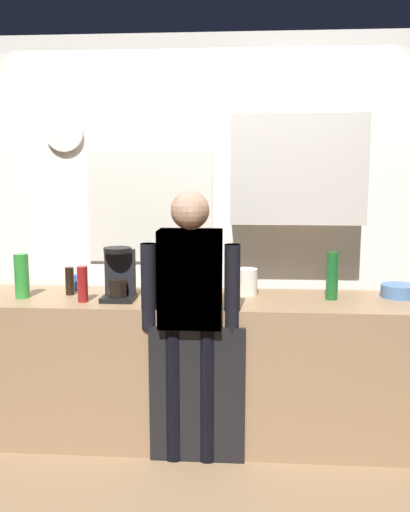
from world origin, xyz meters
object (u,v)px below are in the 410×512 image
object	(u,v)px
bottle_dark_sauce	(70,281)
person_guest	(190,304)
person_at_sink	(190,304)
coffee_maker	(119,276)
potted_plant	(161,272)
cup_yellow_cup	(233,297)
mixing_bowl	(399,291)
cup_blue_mug	(79,282)
bottle_clear_soda	(22,276)
bottle_red_vinegar	(83,284)
storage_canister	(247,282)
bottle_green_wine	(332,276)

from	to	relation	value
bottle_dark_sauce	person_guest	xyz separation A→B (m)	(0.82, -0.34, -0.06)
bottle_dark_sauce	person_at_sink	xyz separation A→B (m)	(0.82, -0.34, -0.06)
coffee_maker	person_at_sink	xyz separation A→B (m)	(0.47, -0.24, -0.11)
potted_plant	person_at_sink	xyz separation A→B (m)	(0.24, -0.46, -0.10)
cup_yellow_cup	potted_plant	xyz separation A→B (m)	(-0.48, 0.28, 0.09)
cup_yellow_cup	mixing_bowl	xyz separation A→B (m)	(1.04, 0.25, -0.00)
person_at_sink	bottle_dark_sauce	bearing A→B (deg)	148.72
mixing_bowl	cup_blue_mug	bearing A→B (deg)	177.91
bottle_clear_soda	potted_plant	distance (m)	0.88
bottle_red_vinegar	cup_yellow_cup	size ratio (longest dim) A/B	2.59
cup_blue_mug	bottle_clear_soda	bearing A→B (deg)	-136.88
coffee_maker	mixing_bowl	distance (m)	1.76
mixing_bowl	bottle_clear_soda	bearing A→B (deg)	-175.44
mixing_bowl	potted_plant	world-z (taller)	potted_plant
bottle_red_vinegar	cup_yellow_cup	distance (m)	0.92
bottle_red_vinegar	cup_blue_mug	size ratio (longest dim) A/B	2.20
mixing_bowl	person_guest	bearing A→B (deg)	-161.55
bottle_dark_sauce	cup_yellow_cup	world-z (taller)	bottle_dark_sauce
cup_yellow_cup	bottle_clear_soda	bearing A→B (deg)	177.44
coffee_maker	bottle_dark_sauce	size ratio (longest dim) A/B	1.83
coffee_maker	storage_canister	size ratio (longest dim) A/B	1.94
bottle_green_wine	bottle_dark_sauce	distance (m)	1.67
cup_blue_mug	person_guest	xyz separation A→B (m)	(0.81, -0.50, -0.02)
bottle_dark_sauce	cup_blue_mug	xyz separation A→B (m)	(0.01, 0.16, -0.04)
bottle_red_vinegar	cup_yellow_cup	bearing A→B (deg)	1.38
cup_yellow_cup	cup_blue_mug	world-z (taller)	cup_blue_mug
bottle_dark_sauce	cup_blue_mug	bearing A→B (deg)	86.05
coffee_maker	cup_yellow_cup	bearing A→B (deg)	-4.61
mixing_bowl	person_guest	world-z (taller)	person_guest
potted_plant	person_guest	xyz separation A→B (m)	(0.24, -0.46, -0.10)
bottle_red_vinegar	coffee_maker	bearing A→B (deg)	20.71
bottle_green_wine	storage_canister	bearing A→B (deg)	169.41
bottle_clear_soda	mixing_bowl	world-z (taller)	bottle_clear_soda
coffee_maker	cup_yellow_cup	xyz separation A→B (m)	(0.71, -0.06, -0.10)
person_guest	cup_yellow_cup	bearing A→B (deg)	-129.60
coffee_maker	person_guest	size ratio (longest dim) A/B	0.21
bottle_green_wine	bottle_red_vinegar	world-z (taller)	bottle_green_wine
cup_yellow_cup	storage_canister	xyz separation A→B (m)	(0.08, 0.25, 0.04)
bottle_dark_sauce	potted_plant	world-z (taller)	potted_plant
bottle_red_vinegar	mixing_bowl	distance (m)	1.98
coffee_maker	bottle_red_vinegar	xyz separation A→B (m)	(-0.21, -0.08, -0.04)
potted_plant	person_at_sink	size ratio (longest dim) A/B	0.14
coffee_maker	bottle_green_wine	xyz separation A→B (m)	(1.32, 0.10, 0.00)
bottle_green_wine	cup_yellow_cup	distance (m)	0.64
coffee_maker	person_at_sink	distance (m)	0.54
bottle_green_wine	storage_canister	distance (m)	0.54
cup_yellow_cup	storage_canister	world-z (taller)	storage_canister
coffee_maker	storage_canister	bearing A→B (deg)	13.83
coffee_maker	bottle_clear_soda	size ratio (longest dim) A/B	1.18
cup_yellow_cup	mixing_bowl	distance (m)	1.07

